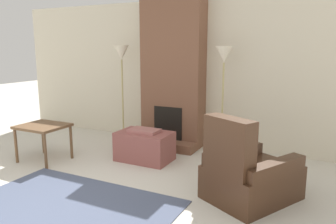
# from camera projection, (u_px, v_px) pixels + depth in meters

# --- Properties ---
(ground_plane) EXTENTS (24.00, 24.00, 0.00)m
(ground_plane) POSITION_uv_depth(u_px,v_px,m) (39.00, 224.00, 3.32)
(ground_plane) COLOR beige
(wall_back) EXTENTS (7.24, 0.06, 2.60)m
(wall_back) POSITION_uv_depth(u_px,v_px,m) (178.00, 73.00, 6.03)
(wall_back) COLOR beige
(wall_back) RESTS_ON ground_plane
(fireplace) EXTENTS (1.12, 0.69, 2.60)m
(fireplace) POSITION_uv_depth(u_px,v_px,m) (173.00, 77.00, 5.83)
(fireplace) COLOR brown
(fireplace) RESTS_ON ground_plane
(ottoman) EXTENTS (0.85, 0.54, 0.51)m
(ottoman) POSITION_uv_depth(u_px,v_px,m) (145.00, 146.00, 5.16)
(ottoman) COLOR #8C4C47
(ottoman) RESTS_ON ground_plane
(armchair) EXTENTS (1.15, 1.25, 1.03)m
(armchair) POSITION_uv_depth(u_px,v_px,m) (247.00, 177.00, 3.79)
(armchair) COLOR #422819
(armchair) RESTS_ON ground_plane
(side_table) EXTENTS (0.70, 0.61, 0.58)m
(side_table) POSITION_uv_depth(u_px,v_px,m) (43.00, 130.00, 5.10)
(side_table) COLOR brown
(side_table) RESTS_ON ground_plane
(floor_lamp_left) EXTENTS (0.29, 0.29, 1.80)m
(floor_lamp_left) POSITION_uv_depth(u_px,v_px,m) (122.00, 61.00, 6.05)
(floor_lamp_left) COLOR tan
(floor_lamp_left) RESTS_ON ground_plane
(floor_lamp_right) EXTENTS (0.29, 0.29, 1.78)m
(floor_lamp_right) POSITION_uv_depth(u_px,v_px,m) (224.00, 64.00, 5.20)
(floor_lamp_right) COLOR tan
(floor_lamp_right) RESTS_ON ground_plane
(area_rug) EXTENTS (2.36, 1.41, 0.01)m
(area_rug) POSITION_uv_depth(u_px,v_px,m) (71.00, 206.00, 3.69)
(area_rug) COLOR #4C5670
(area_rug) RESTS_ON ground_plane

